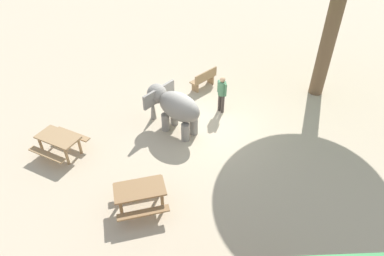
{
  "coord_description": "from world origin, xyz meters",
  "views": [
    {
      "loc": [
        0.87,
        10.82,
        8.26
      ],
      "look_at": [
        0.44,
        1.15,
        0.8
      ],
      "focal_mm": 31.97,
      "sensor_mm": 36.0,
      "label": 1
    }
  ],
  "objects_px": {
    "picnic_table_near": "(59,141)",
    "person_handler": "(222,92)",
    "picnic_table_far": "(140,193)",
    "elephant": "(174,106)",
    "wooden_bench": "(204,79)"
  },
  "relations": [
    {
      "from": "picnic_table_far",
      "to": "person_handler",
      "type": "bearing_deg",
      "value": -132.69
    },
    {
      "from": "elephant",
      "to": "picnic_table_far",
      "type": "relative_size",
      "value": 1.31
    },
    {
      "from": "elephant",
      "to": "picnic_table_near",
      "type": "xyz_separation_m",
      "value": [
        4.06,
        1.27,
        -0.5
      ]
    },
    {
      "from": "picnic_table_near",
      "to": "picnic_table_far",
      "type": "height_order",
      "value": "same"
    },
    {
      "from": "picnic_table_near",
      "to": "person_handler",
      "type": "bearing_deg",
      "value": -128.6
    },
    {
      "from": "elephant",
      "to": "person_handler",
      "type": "bearing_deg",
      "value": -108.24
    },
    {
      "from": "elephant",
      "to": "wooden_bench",
      "type": "xyz_separation_m",
      "value": [
        -1.37,
        -3.11,
        -0.62
      ]
    },
    {
      "from": "elephant",
      "to": "picnic_table_near",
      "type": "distance_m",
      "value": 4.29
    },
    {
      "from": "wooden_bench",
      "to": "picnic_table_far",
      "type": "xyz_separation_m",
      "value": [
        2.4,
        6.93,
        0.12
      ]
    },
    {
      "from": "elephant",
      "to": "picnic_table_far",
      "type": "xyz_separation_m",
      "value": [
        1.03,
        3.83,
        -0.5
      ]
    },
    {
      "from": "elephant",
      "to": "picnic_table_far",
      "type": "bearing_deg",
      "value": 116.2
    },
    {
      "from": "elephant",
      "to": "person_handler",
      "type": "distance_m",
      "value": 2.26
    },
    {
      "from": "person_handler",
      "to": "wooden_bench",
      "type": "distance_m",
      "value": 2.1
    },
    {
      "from": "elephant",
      "to": "picnic_table_near",
      "type": "height_order",
      "value": "elephant"
    },
    {
      "from": "elephant",
      "to": "picnic_table_far",
      "type": "distance_m",
      "value": 3.99
    }
  ]
}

